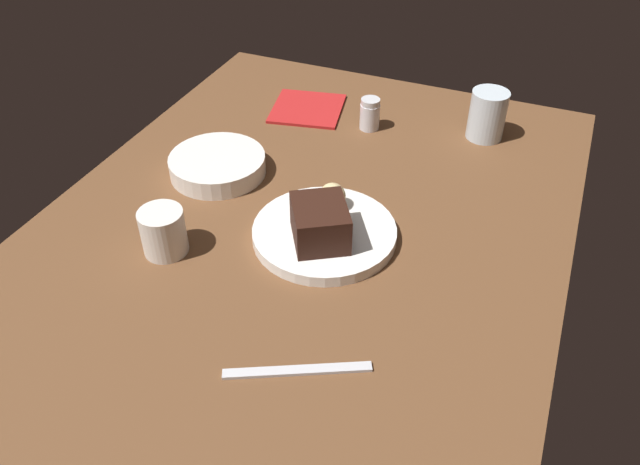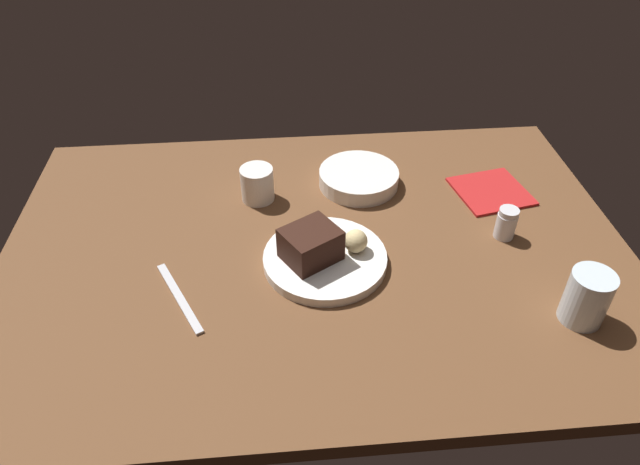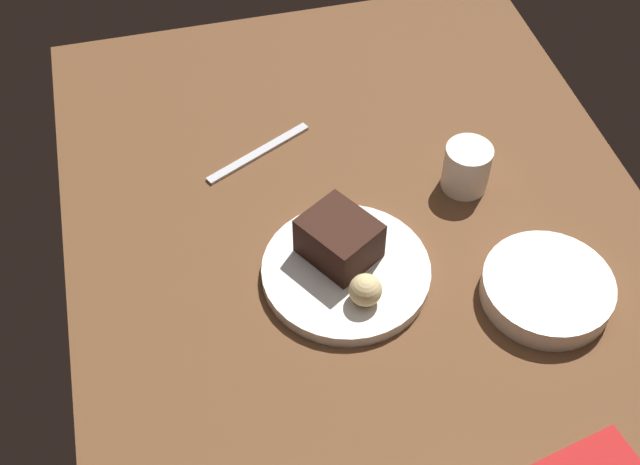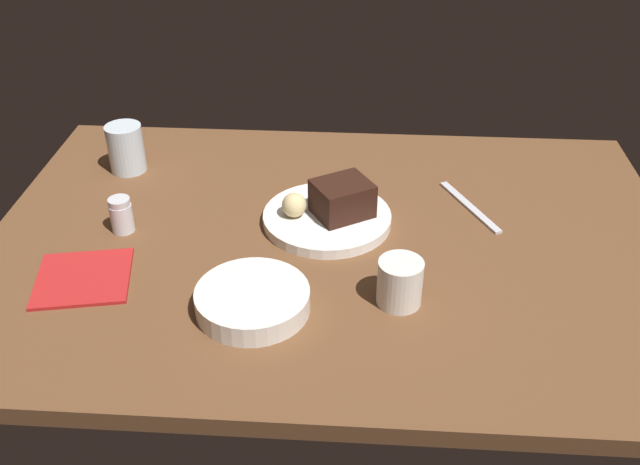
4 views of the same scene
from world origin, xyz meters
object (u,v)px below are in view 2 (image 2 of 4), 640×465
(chocolate_cake_slice, at_px, (311,244))
(water_glass, at_px, (587,297))
(bread_roll, at_px, (356,241))
(coffee_cup, at_px, (257,184))
(dessert_plate, at_px, (325,259))
(butter_knife, at_px, (179,297))
(salt_shaker, at_px, (506,223))
(side_bowl, at_px, (359,178))
(folded_napkin, at_px, (491,191))

(chocolate_cake_slice, bearing_deg, water_glass, -21.17)
(bread_roll, xyz_separation_m, coffee_cup, (-0.18, 0.21, -0.00))
(dessert_plate, height_order, bread_roll, bread_roll)
(butter_knife, bearing_deg, coffee_cup, -52.24)
(dessert_plate, relative_size, bread_roll, 5.25)
(salt_shaker, bearing_deg, side_bowl, 142.11)
(dessert_plate, height_order, butter_knife, dessert_plate)
(dessert_plate, distance_m, side_bowl, 0.27)
(folded_napkin, bearing_deg, salt_shaker, -98.70)
(dessert_plate, height_order, coffee_cup, coffee_cup)
(dessert_plate, relative_size, side_bowl, 1.32)
(salt_shaker, distance_m, water_glass, 0.23)
(salt_shaker, relative_size, water_glass, 0.67)
(chocolate_cake_slice, distance_m, folded_napkin, 0.45)
(dessert_plate, relative_size, coffee_cup, 3.10)
(chocolate_cake_slice, xyz_separation_m, folded_napkin, (0.41, 0.20, -0.05))
(dessert_plate, distance_m, butter_knife, 0.27)
(bread_roll, height_order, butter_knife, bread_roll)
(bread_roll, relative_size, side_bowl, 0.25)
(bread_roll, relative_size, coffee_cup, 0.59)
(salt_shaker, relative_size, side_bowl, 0.37)
(dessert_plate, distance_m, coffee_cup, 0.25)
(coffee_cup, bearing_deg, water_glass, -36.04)
(chocolate_cake_slice, height_order, bread_roll, chocolate_cake_slice)
(bread_roll, bearing_deg, salt_shaker, 7.11)
(butter_knife, bearing_deg, water_glass, -125.06)
(folded_napkin, bearing_deg, chocolate_cake_slice, -154.16)
(chocolate_cake_slice, relative_size, butter_knife, 0.50)
(dessert_plate, height_order, chocolate_cake_slice, chocolate_cake_slice)
(coffee_cup, bearing_deg, butter_knife, -115.94)
(water_glass, bearing_deg, bread_roll, 152.75)
(dessert_plate, height_order, folded_napkin, dessert_plate)
(chocolate_cake_slice, height_order, water_glass, water_glass)
(salt_shaker, relative_size, coffee_cup, 0.87)
(water_glass, height_order, side_bowl, water_glass)
(chocolate_cake_slice, distance_m, water_glass, 0.47)
(chocolate_cake_slice, distance_m, side_bowl, 0.28)
(chocolate_cake_slice, bearing_deg, coffee_cup, 113.66)
(bread_roll, relative_size, folded_napkin, 0.30)
(side_bowl, height_order, coffee_cup, coffee_cup)
(coffee_cup, xyz_separation_m, folded_napkin, (0.50, -0.02, -0.03))
(chocolate_cake_slice, relative_size, coffee_cup, 1.29)
(water_glass, distance_m, side_bowl, 0.53)
(coffee_cup, bearing_deg, chocolate_cake_slice, -66.34)
(chocolate_cake_slice, xyz_separation_m, salt_shaker, (0.38, 0.05, -0.02))
(side_bowl, bearing_deg, salt_shaker, -37.89)
(bread_roll, height_order, folded_napkin, bread_roll)
(water_glass, bearing_deg, butter_knife, 171.24)
(dessert_plate, xyz_separation_m, coffee_cup, (-0.12, 0.22, 0.03))
(water_glass, distance_m, coffee_cup, 0.66)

